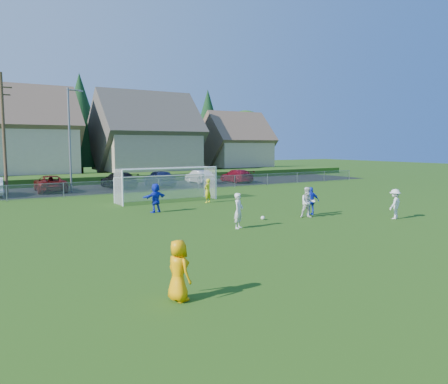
# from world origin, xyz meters

# --- Properties ---
(ground) EXTENTS (160.00, 160.00, 0.00)m
(ground) POSITION_xyz_m (0.00, 0.00, 0.00)
(ground) COLOR #193D0C
(ground) RESTS_ON ground
(asphalt_lot) EXTENTS (60.00, 60.00, 0.00)m
(asphalt_lot) POSITION_xyz_m (0.00, 27.50, 0.01)
(asphalt_lot) COLOR black
(asphalt_lot) RESTS_ON ground
(grass_embankment) EXTENTS (70.00, 6.00, 0.80)m
(grass_embankment) POSITION_xyz_m (0.00, 35.00, 0.40)
(grass_embankment) COLOR #1E420F
(grass_embankment) RESTS_ON ground
(soccer_ball) EXTENTS (0.22, 0.22, 0.22)m
(soccer_ball) POSITION_xyz_m (1.09, 5.71, 0.11)
(soccer_ball) COLOR white
(soccer_ball) RESTS_ON ground
(referee) EXTENTS (0.66, 0.89, 1.64)m
(referee) POSITION_xyz_m (-8.39, -3.13, 0.82)
(referee) COLOR #FFA205
(referee) RESTS_ON ground
(player_white_a) EXTENTS (0.77, 0.71, 1.76)m
(player_white_a) POSITION_xyz_m (-1.41, 4.40, 0.88)
(player_white_a) COLOR silver
(player_white_a) RESTS_ON ground
(player_white_b) EXTENTS (1.06, 1.00, 1.74)m
(player_white_b) POSITION_xyz_m (3.72, 4.97, 0.87)
(player_white_b) COLOR silver
(player_white_b) RESTS_ON ground
(player_white_c) EXTENTS (1.21, 0.89, 1.68)m
(player_white_c) POSITION_xyz_m (7.54, 2.08, 0.84)
(player_white_c) COLOR silver
(player_white_c) RESTS_ON ground
(player_blue_a) EXTENTS (1.05, 0.74, 1.65)m
(player_blue_a) POSITION_xyz_m (4.51, 5.54, 0.83)
(player_blue_a) COLOR #162DD3
(player_blue_a) RESTS_ON ground
(player_blue_b) EXTENTS (1.73, 0.91, 1.78)m
(player_blue_b) POSITION_xyz_m (-2.83, 11.38, 0.89)
(player_blue_b) COLOR #162DD3
(player_blue_b) RESTS_ON ground
(goalkeeper) EXTENTS (0.74, 0.63, 1.71)m
(goalkeeper) POSITION_xyz_m (2.15, 13.65, 0.86)
(goalkeeper) COLOR yellow
(goalkeeper) RESTS_ON ground
(car_c) EXTENTS (2.74, 5.35, 1.45)m
(car_c) POSITION_xyz_m (-6.00, 27.25, 0.72)
(car_c) COLOR #580C0A
(car_c) RESTS_ON ground
(car_d) EXTENTS (2.40, 5.42, 1.55)m
(car_d) POSITION_xyz_m (0.16, 27.17, 0.77)
(car_d) COLOR black
(car_d) RESTS_ON ground
(car_e) EXTENTS (2.10, 4.90, 1.65)m
(car_e) POSITION_xyz_m (4.08, 26.57, 0.82)
(car_e) COLOR #12193F
(car_e) RESTS_ON ground
(car_f) EXTENTS (1.70, 4.38, 1.42)m
(car_f) POSITION_xyz_m (9.15, 27.60, 0.71)
(car_f) COLOR silver
(car_f) RESTS_ON ground
(car_g) EXTENTS (2.33, 5.03, 1.42)m
(car_g) POSITION_xyz_m (13.31, 26.66, 0.71)
(car_g) COLOR maroon
(car_g) RESTS_ON ground
(soccer_goal) EXTENTS (7.42, 1.90, 2.50)m
(soccer_goal) POSITION_xyz_m (0.00, 16.05, 1.63)
(soccer_goal) COLOR white
(soccer_goal) RESTS_ON ground
(chainlink_fence) EXTENTS (52.06, 0.06, 1.20)m
(chainlink_fence) POSITION_xyz_m (0.00, 22.00, 0.63)
(chainlink_fence) COLOR gray
(chainlink_fence) RESTS_ON ground
(streetlight) EXTENTS (1.38, 0.18, 9.00)m
(streetlight) POSITION_xyz_m (-4.45, 26.00, 4.84)
(streetlight) COLOR slate
(streetlight) RESTS_ON ground
(utility_pole) EXTENTS (1.60, 0.26, 10.00)m
(utility_pole) POSITION_xyz_m (-9.50, 27.00, 5.15)
(utility_pole) COLOR #473321
(utility_pole) RESTS_ON ground
(houses_row) EXTENTS (53.90, 11.45, 13.27)m
(houses_row) POSITION_xyz_m (1.97, 42.46, 7.33)
(houses_row) COLOR tan
(houses_row) RESTS_ON ground
(tree_row) EXTENTS (65.98, 12.36, 13.80)m
(tree_row) POSITION_xyz_m (1.04, 48.74, 6.91)
(tree_row) COLOR #382616
(tree_row) RESTS_ON ground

